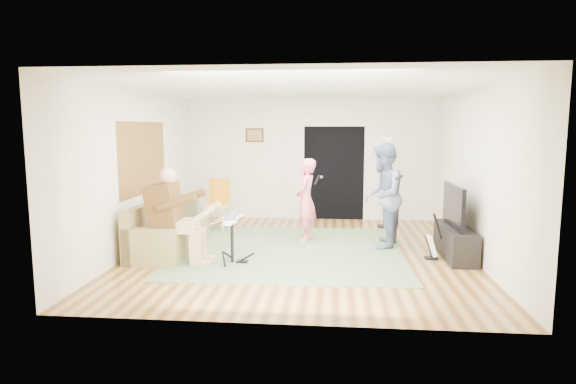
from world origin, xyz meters
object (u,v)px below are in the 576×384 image
object	(u,v)px
drum_kit	(232,242)
singer	(306,200)
sofa	(165,235)
guitarist	(383,196)
guitar_spare	(432,246)
tv_cabinet	(455,242)
television	(454,205)
torchiere_lamp	(387,166)
dining_chair	(217,212)

from	to	relation	value
drum_kit	singer	distance (m)	1.95
sofa	singer	size ratio (longest dim) A/B	1.34
guitarist	guitar_spare	distance (m)	1.22
drum_kit	tv_cabinet	bearing A→B (deg)	10.98
television	guitar_spare	bearing A→B (deg)	-157.52
drum_kit	torchiere_lamp	xyz separation A→B (m)	(2.64, 3.00, 0.96)
guitarist	tv_cabinet	size ratio (longest dim) A/B	1.30
singer	television	bearing A→B (deg)	78.71
guitar_spare	singer	bearing A→B (deg)	152.94
drum_kit	torchiere_lamp	bearing A→B (deg)	48.61
sofa	singer	world-z (taller)	singer
dining_chair	television	xyz separation A→B (m)	(4.26, -1.72, 0.48)
guitarist	torchiere_lamp	world-z (taller)	torchiere_lamp
drum_kit	tv_cabinet	xyz separation A→B (m)	(3.50, 0.68, -0.08)
sofa	torchiere_lamp	distance (m)	4.69
torchiere_lamp	tv_cabinet	bearing A→B (deg)	-69.68
drum_kit	guitar_spare	size ratio (longest dim) A/B	1.02
sofa	television	bearing A→B (deg)	0.35
sofa	television	size ratio (longest dim) A/B	1.72
guitarist	torchiere_lamp	distance (m)	1.83
tv_cabinet	television	size ratio (longest dim) A/B	1.18
drum_kit	television	bearing A→B (deg)	11.14
drum_kit	singer	size ratio (longest dim) A/B	0.49
singer	tv_cabinet	bearing A→B (deg)	79.10
sofa	guitarist	distance (m)	3.77
television	torchiere_lamp	bearing A→B (deg)	109.23
torchiere_lamp	television	bearing A→B (deg)	-70.77
guitarist	guitar_spare	size ratio (longest dim) A/B	2.47
sofa	guitarist	world-z (taller)	guitarist
sofa	tv_cabinet	world-z (taller)	sofa
singer	guitarist	world-z (taller)	guitarist
tv_cabinet	drum_kit	bearing A→B (deg)	-169.02
guitarist	guitar_spare	bearing A→B (deg)	60.75
singer	dining_chair	size ratio (longest dim) A/B	1.47
guitarist	dining_chair	xyz separation A→B (m)	(-3.20, 1.18, -0.54)
drum_kit	dining_chair	distance (m)	2.53
sofa	dining_chair	bearing A→B (deg)	74.72
sofa	television	distance (m)	4.78
tv_cabinet	television	bearing A→B (deg)	180.00
sofa	dining_chair	world-z (taller)	dining_chair
tv_cabinet	guitar_spare	bearing A→B (deg)	-160.16
torchiere_lamp	sofa	bearing A→B (deg)	-149.17
torchiere_lamp	singer	bearing A→B (deg)	-138.75
drum_kit	guitarist	bearing A→B (deg)	27.16
singer	tv_cabinet	size ratio (longest dim) A/B	1.09
dining_chair	television	bearing A→B (deg)	-15.75
guitarist	television	size ratio (longest dim) A/B	1.53
sofa	torchiere_lamp	xyz separation A→B (m)	(3.93, 2.35, 1.02)
dining_chair	sofa	bearing A→B (deg)	-99.04
drum_kit	guitar_spare	xyz separation A→B (m)	(3.11, 0.54, -0.12)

